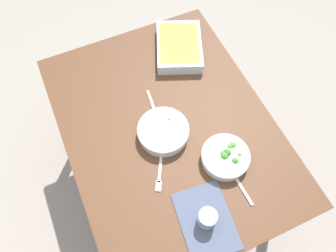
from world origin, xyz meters
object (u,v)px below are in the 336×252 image
object	(u,v)px
spoon_by_stew	(155,110)
broccoli_bowl	(225,157)
stew_bowl	(163,131)
drink_cup	(207,219)
spoon_by_broccoli	(237,180)
fork_on_table	(160,174)
baking_dish	(179,46)

from	to	relation	value
spoon_by_stew	broccoli_bowl	bearing A→B (deg)	27.28
stew_bowl	drink_cup	distance (m)	0.41
broccoli_bowl	spoon_by_stew	size ratio (longest dim) A/B	1.16
spoon_by_broccoli	stew_bowl	bearing A→B (deg)	-148.77
drink_cup	fork_on_table	bearing A→B (deg)	-160.33
stew_bowl	broccoli_bowl	bearing A→B (deg)	41.57
baking_dish	spoon_by_broccoli	xyz separation A→B (m)	(0.72, -0.07, -0.03)
broccoli_bowl	fork_on_table	size ratio (longest dim) A/B	1.24
baking_dish	stew_bowl	bearing A→B (deg)	-33.18
broccoli_bowl	spoon_by_stew	xyz separation A→B (m)	(-0.34, -0.18, -0.03)
baking_dish	spoon_by_broccoli	bearing A→B (deg)	-5.69
drink_cup	spoon_by_stew	world-z (taller)	drink_cup
baking_dish	spoon_by_broccoli	distance (m)	0.72
baking_dish	fork_on_table	xyz separation A→B (m)	(0.56, -0.35, -0.03)
stew_bowl	broccoli_bowl	distance (m)	0.28
stew_bowl	fork_on_table	bearing A→B (deg)	-28.42
baking_dish	fork_on_table	size ratio (longest dim) A/B	2.20
fork_on_table	broccoli_bowl	bearing A→B (deg)	79.26
fork_on_table	spoon_by_broccoli	bearing A→B (deg)	60.80
broccoli_bowl	baking_dish	size ratio (longest dim) A/B	0.57
baking_dish	fork_on_table	bearing A→B (deg)	-31.87
spoon_by_stew	spoon_by_broccoli	bearing A→B (deg)	21.92
broccoli_bowl	baking_dish	world-z (taller)	broccoli_bowl
baking_dish	spoon_by_stew	distance (m)	0.37
drink_cup	spoon_by_broccoli	size ratio (longest dim) A/B	0.48
stew_bowl	fork_on_table	world-z (taller)	stew_bowl
stew_bowl	drink_cup	bearing A→B (deg)	0.20
stew_bowl	broccoli_bowl	size ratio (longest dim) A/B	1.10
drink_cup	fork_on_table	world-z (taller)	drink_cup
spoon_by_stew	fork_on_table	distance (m)	0.31
stew_bowl	baking_dish	size ratio (longest dim) A/B	0.62
stew_bowl	broccoli_bowl	xyz separation A→B (m)	(0.21, 0.19, -0.00)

